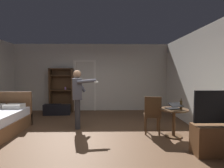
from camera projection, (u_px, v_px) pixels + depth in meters
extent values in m
plane|color=brown|center=(80.00, 137.00, 4.32)|extent=(7.02, 7.02, 0.00)
cube|color=beige|center=(92.00, 78.00, 7.41)|extent=(6.62, 0.12, 2.79)
cube|color=beige|center=(211.00, 81.00, 4.29)|extent=(0.12, 6.49, 2.79)
cube|color=white|center=(75.00, 86.00, 7.34)|extent=(0.08, 0.08, 2.05)
cube|color=white|center=(95.00, 86.00, 7.35)|extent=(0.08, 0.08, 2.05)
cube|color=white|center=(84.00, 61.00, 7.28)|extent=(0.93, 0.08, 0.08)
cube|color=brown|center=(9.00, 108.00, 5.32)|extent=(1.36, 0.08, 1.02)
cube|color=white|center=(14.00, 106.00, 5.05)|extent=(0.50, 0.34, 0.12)
cube|color=#4C331E|center=(50.00, 90.00, 7.15)|extent=(0.06, 0.32, 1.78)
cube|color=#4C331E|center=(73.00, 90.00, 7.17)|extent=(0.06, 0.32, 1.78)
cube|color=#4C331E|center=(61.00, 69.00, 7.10)|extent=(0.97, 0.32, 0.04)
cube|color=#4C331E|center=(63.00, 90.00, 7.31)|extent=(0.97, 0.02, 1.78)
cube|color=#4C331E|center=(62.00, 104.00, 7.19)|extent=(0.91, 0.32, 0.03)
cube|color=#4C331E|center=(62.00, 90.00, 7.16)|extent=(0.91, 0.32, 0.03)
cylinder|color=#A370C8|center=(65.00, 88.00, 7.16)|extent=(0.06, 0.06, 0.11)
cube|color=#4C331E|center=(61.00, 76.00, 7.12)|extent=(0.91, 0.32, 0.03)
cube|color=brown|center=(220.00, 140.00, 3.39)|extent=(1.04, 0.40, 0.58)
cube|color=black|center=(222.00, 107.00, 3.33)|extent=(1.08, 0.05, 0.63)
cube|color=#466A52|center=(221.00, 106.00, 3.36)|extent=(1.02, 0.01, 0.57)
cylinder|color=#4C331E|center=(174.00, 123.00, 4.35)|extent=(0.08, 0.08, 0.67)
cylinder|color=#4C331E|center=(173.00, 136.00, 4.37)|extent=(0.41, 0.41, 0.03)
cylinder|color=#4C331E|center=(174.00, 109.00, 4.33)|extent=(0.69, 0.69, 0.03)
cube|color=black|center=(173.00, 108.00, 4.33)|extent=(0.37, 0.30, 0.02)
cube|color=black|center=(176.00, 105.00, 4.21)|extent=(0.36, 0.27, 0.08)
cube|color=navy|center=(176.00, 105.00, 4.21)|extent=(0.32, 0.23, 0.06)
cylinder|color=#3F2A13|center=(181.00, 105.00, 4.24)|extent=(0.06, 0.06, 0.22)
cylinder|color=#3F2A13|center=(181.00, 100.00, 4.24)|extent=(0.03, 0.03, 0.05)
cylinder|color=#4C331E|center=(157.00, 123.00, 4.78)|extent=(0.04, 0.04, 0.45)
cylinder|color=#4C331E|center=(145.00, 122.00, 4.82)|extent=(0.04, 0.04, 0.45)
cylinder|color=#4C331E|center=(159.00, 127.00, 4.44)|extent=(0.04, 0.04, 0.45)
cylinder|color=#4C331E|center=(146.00, 126.00, 4.48)|extent=(0.04, 0.04, 0.45)
cube|color=#4C331E|center=(152.00, 115.00, 4.61)|extent=(0.47, 0.47, 0.04)
cube|color=#4C331E|center=(153.00, 106.00, 4.43)|extent=(0.42, 0.10, 0.50)
cylinder|color=#333338|center=(78.00, 112.00, 5.17)|extent=(0.15, 0.15, 0.84)
cylinder|color=#333338|center=(78.00, 114.00, 4.95)|extent=(0.15, 0.15, 0.84)
cube|color=#4C4C56|center=(77.00, 89.00, 5.01)|extent=(0.33, 0.45, 0.59)
sphere|color=#936B4C|center=(77.00, 74.00, 4.99)|extent=(0.23, 0.23, 0.23)
cylinder|color=#4C4C56|center=(80.00, 85.00, 5.25)|extent=(0.34, 0.15, 0.48)
cylinder|color=#4C4C56|center=(87.00, 81.00, 4.83)|extent=(0.53, 0.18, 0.13)
cube|color=white|center=(96.00, 82.00, 4.85)|extent=(0.12, 0.06, 0.04)
cube|color=black|center=(52.00, 110.00, 6.62)|extent=(0.63, 0.35, 0.40)
cube|color=black|center=(64.00, 110.00, 6.67)|extent=(0.50, 0.38, 0.37)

